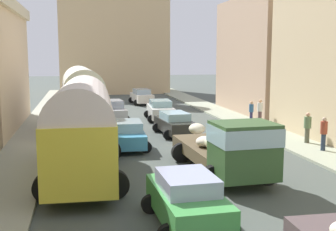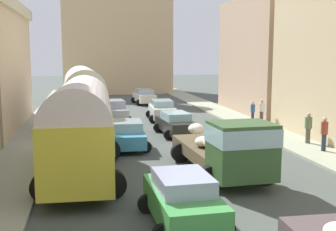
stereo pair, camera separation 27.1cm
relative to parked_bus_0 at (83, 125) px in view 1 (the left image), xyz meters
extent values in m
plane|color=#474F49|center=(4.39, 8.04, -2.19)|extent=(154.00, 154.00, 0.00)
cube|color=#9B9D8A|center=(-2.86, 8.04, -2.12)|extent=(2.50, 70.00, 0.14)
cube|color=#99A088|center=(11.64, 8.04, -2.12)|extent=(2.50, 70.00, 0.14)
cube|color=tan|center=(15.67, 16.80, 2.63)|extent=(5.55, 11.33, 9.64)
cube|color=tan|center=(4.39, 39.61, 3.91)|extent=(13.62, 7.29, 12.21)
cube|color=tan|center=(-0.37, 37.79, 6.96)|extent=(2.87, 2.87, 18.31)
cube|color=#D0AE84|center=(9.16, 37.79, 6.96)|extent=(2.87, 2.87, 18.31)
cube|color=gold|center=(0.00, 0.00, -0.54)|extent=(2.76, 8.75, 2.30)
cylinder|color=silver|center=(0.00, 0.00, 0.61)|extent=(2.70, 8.58, 2.36)
cube|color=#99B7C6|center=(0.00, 0.00, -0.04)|extent=(2.78, 8.06, 0.74)
cylinder|color=black|center=(-1.04, 2.73, -1.69)|extent=(1.00, 0.35, 1.00)
cylinder|color=black|center=(1.25, 2.64, -1.69)|extent=(1.00, 0.35, 1.00)
cylinder|color=black|center=(-1.25, -2.64, -1.69)|extent=(1.00, 0.35, 1.00)
cylinder|color=black|center=(1.04, -2.73, -1.69)|extent=(1.00, 0.35, 1.00)
cube|color=silver|center=(0.04, 11.64, -0.48)|extent=(2.82, 9.11, 2.43)
cylinder|color=silver|center=(0.04, 11.64, 0.74)|extent=(2.76, 8.92, 2.43)
cube|color=#99B7C6|center=(0.04, 11.64, 0.06)|extent=(2.84, 8.39, 0.78)
cylinder|color=black|center=(-1.24, 14.39, -1.69)|extent=(1.00, 0.35, 1.00)
cylinder|color=black|center=(1.11, 14.48, -1.69)|extent=(1.00, 0.35, 1.00)
cylinder|color=black|center=(-1.03, 8.80, -1.69)|extent=(1.00, 0.35, 1.00)
cylinder|color=black|center=(1.33, 8.89, -1.69)|extent=(1.00, 0.35, 1.00)
cube|color=#32522B|center=(5.80, -2.67, -0.71)|extent=(2.31, 1.97, 2.07)
cube|color=#99B7C6|center=(5.80, -2.67, -0.13)|extent=(2.36, 2.05, 0.66)
cube|color=brown|center=(5.64, 0.81, -1.47)|extent=(2.46, 5.21, 0.55)
ellipsoid|color=beige|center=(5.20, 0.38, -0.96)|extent=(1.14, 1.22, 0.45)
ellipsoid|color=beige|center=(5.35, -0.21, -0.90)|extent=(0.74, 0.90, 0.58)
ellipsoid|color=beige|center=(5.78, -0.33, -0.95)|extent=(0.81, 0.94, 0.48)
ellipsoid|color=beige|center=(5.19, 1.60, -0.61)|extent=(0.93, 1.10, 0.49)
cylinder|color=black|center=(6.90, -2.33, -1.74)|extent=(0.90, 0.31, 0.90)
cylinder|color=black|center=(4.68, -2.44, -1.74)|extent=(0.90, 0.31, 0.90)
cylinder|color=black|center=(6.71, 1.85, -1.74)|extent=(0.90, 0.31, 0.90)
cylinder|color=black|center=(4.48, 1.74, -1.74)|extent=(0.90, 0.31, 0.90)
cube|color=#2A2924|center=(5.65, 8.35, -1.56)|extent=(1.95, 4.26, 0.72)
cube|color=#98C3D0|center=(5.65, 8.35, -0.98)|extent=(1.60, 2.26, 0.46)
cylinder|color=black|center=(6.56, 7.13, -1.89)|extent=(0.60, 0.21, 0.60)
cylinder|color=black|center=(4.94, 7.00, -1.89)|extent=(0.60, 0.21, 0.60)
cylinder|color=black|center=(6.36, 9.69, -1.89)|extent=(0.60, 0.21, 0.60)
cylinder|color=black|center=(4.74, 9.56, -1.89)|extent=(0.60, 0.21, 0.60)
cube|color=silver|center=(5.90, 14.53, -1.52)|extent=(1.90, 4.26, 0.81)
cube|color=#91BDC7|center=(5.90, 14.53, -0.88)|extent=(1.59, 2.25, 0.47)
cylinder|color=black|center=(6.68, 13.19, -1.89)|extent=(0.60, 0.21, 0.60)
cylinder|color=black|center=(5.00, 13.28, -1.89)|extent=(0.60, 0.21, 0.60)
cylinder|color=black|center=(6.81, 15.78, -1.89)|extent=(0.60, 0.21, 0.60)
cylinder|color=black|center=(5.13, 15.87, -1.89)|extent=(0.60, 0.21, 0.60)
cube|color=silver|center=(6.03, 25.37, -1.53)|extent=(1.96, 4.14, 0.78)
cube|color=#94ADC1|center=(6.03, 25.37, -0.89)|extent=(1.61, 2.20, 0.49)
cylinder|color=black|center=(6.95, 24.20, -1.89)|extent=(0.60, 0.21, 0.60)
cylinder|color=black|center=(5.31, 24.07, -1.89)|extent=(0.60, 0.21, 0.60)
cylinder|color=black|center=(6.76, 26.68, -1.89)|extent=(0.60, 0.21, 0.60)
cylinder|color=black|center=(5.11, 26.55, -1.89)|extent=(0.60, 0.21, 0.60)
cube|color=green|center=(2.91, -5.58, -1.52)|extent=(1.82, 3.95, 0.81)
cube|color=#A1AACE|center=(2.91, -5.58, -0.87)|extent=(1.56, 2.07, 0.48)
cylinder|color=black|center=(2.02, -4.40, -1.89)|extent=(0.60, 0.21, 0.60)
cylinder|color=black|center=(3.72, -4.35, -1.89)|extent=(0.60, 0.21, 0.60)
cylinder|color=black|center=(3.80, -6.76, -1.89)|extent=(0.60, 0.21, 0.60)
cube|color=#3F91C0|center=(2.30, 5.22, -1.57)|extent=(1.95, 4.13, 0.70)
cube|color=#8FAFC0|center=(2.30, 5.22, -0.97)|extent=(1.66, 2.17, 0.51)
cylinder|color=black|center=(1.45, 6.51, -1.89)|extent=(0.60, 0.21, 0.60)
cylinder|color=black|center=(3.25, 6.44, -1.89)|extent=(0.60, 0.21, 0.60)
cylinder|color=black|center=(1.36, 4.00, -1.89)|extent=(0.60, 0.21, 0.60)
cylinder|color=black|center=(3.15, 3.93, -1.89)|extent=(0.60, 0.21, 0.60)
cube|color=silver|center=(2.27, 14.54, -1.52)|extent=(1.90, 4.01, 0.79)
cube|color=#A4AEBF|center=(2.27, 14.54, -0.85)|extent=(1.56, 2.13, 0.56)
cylinder|color=black|center=(1.38, 15.68, -1.89)|extent=(0.60, 0.21, 0.60)
cylinder|color=black|center=(2.98, 15.81, -1.89)|extent=(0.60, 0.21, 0.60)
cylinder|color=black|center=(1.57, 13.28, -1.89)|extent=(0.60, 0.21, 0.60)
cylinder|color=black|center=(3.17, 13.40, -1.89)|extent=(0.60, 0.21, 0.60)
cylinder|color=#263145|center=(11.98, 2.05, -2.12)|extent=(0.19, 0.19, 0.14)
cylinder|color=#263145|center=(11.98, 2.05, -1.62)|extent=(0.27, 0.27, 0.86)
cylinder|color=brown|center=(11.98, 2.05, -0.88)|extent=(0.42, 0.42, 0.64)
sphere|color=tan|center=(11.98, 2.05, -0.45)|extent=(0.22, 0.22, 0.22)
cylinder|color=#525340|center=(12.18, 3.98, -2.12)|extent=(0.22, 0.22, 0.14)
cylinder|color=#525340|center=(12.18, 3.98, -1.64)|extent=(0.36, 0.36, 0.82)
cylinder|color=#57704A|center=(12.18, 3.98, -0.91)|extent=(0.56, 0.56, 0.63)
sphere|color=tan|center=(12.18, 3.98, -0.48)|extent=(0.23, 0.23, 0.23)
cylinder|color=#523B3E|center=(12.20, 10.40, -2.12)|extent=(0.21, 0.21, 0.14)
cylinder|color=#523B3E|center=(12.20, 10.40, -1.59)|extent=(0.32, 0.32, 0.91)
cylinder|color=silver|center=(12.20, 10.40, -0.84)|extent=(0.49, 0.49, 0.60)
sphere|color=tan|center=(12.20, 10.40, -0.43)|extent=(0.22, 0.22, 0.22)
cylinder|color=#2F2B53|center=(11.62, 10.56, -2.12)|extent=(0.17, 0.17, 0.14)
cylinder|color=#2F2B53|center=(11.62, 10.56, -1.62)|extent=(0.27, 0.27, 0.86)
cylinder|color=#2D5A89|center=(11.62, 10.56, -0.92)|extent=(0.41, 0.41, 0.54)
sphere|color=tan|center=(11.62, 10.56, -0.54)|extent=(0.22, 0.22, 0.22)
camera|label=1|loc=(-0.07, -17.21, 2.80)|focal=45.72mm
camera|label=2|loc=(0.20, -17.26, 2.80)|focal=45.72mm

